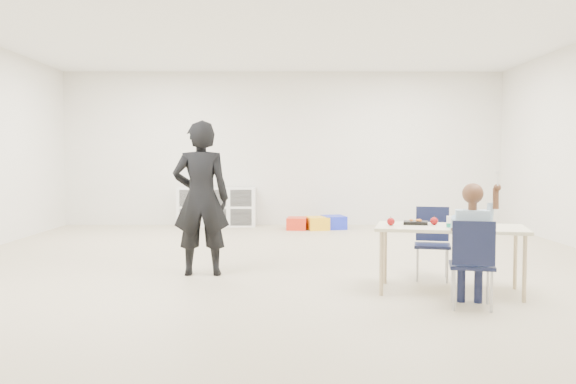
{
  "coord_description": "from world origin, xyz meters",
  "views": [
    {
      "loc": [
        0.02,
        -6.66,
        1.22
      ],
      "look_at": [
        0.06,
        0.09,
        0.85
      ],
      "focal_mm": 38.0,
      "sensor_mm": 36.0,
      "label": 1
    }
  ],
  "objects_px": {
    "child": "(472,238)",
    "adult": "(201,198)",
    "table": "(450,259)",
    "cubby_shelf": "(217,207)",
    "chair_near": "(472,263)"
  },
  "relations": [
    {
      "from": "child",
      "to": "adult",
      "type": "distance_m",
      "value": 2.8
    },
    {
      "from": "table",
      "to": "adult",
      "type": "height_order",
      "value": "adult"
    },
    {
      "from": "table",
      "to": "chair_near",
      "type": "distance_m",
      "value": 0.57
    },
    {
      "from": "child",
      "to": "adult",
      "type": "bearing_deg",
      "value": 162.4
    },
    {
      "from": "table",
      "to": "child",
      "type": "bearing_deg",
      "value": -74.77
    },
    {
      "from": "table",
      "to": "child",
      "type": "distance_m",
      "value": 0.63
    },
    {
      "from": "child",
      "to": "table",
      "type": "bearing_deg",
      "value": 105.23
    },
    {
      "from": "table",
      "to": "child",
      "type": "relative_size",
      "value": 1.25
    },
    {
      "from": "table",
      "to": "child",
      "type": "height_order",
      "value": "child"
    },
    {
      "from": "cubby_shelf",
      "to": "adult",
      "type": "height_order",
      "value": "adult"
    },
    {
      "from": "adult",
      "to": "child",
      "type": "bearing_deg",
      "value": 146.43
    },
    {
      "from": "table",
      "to": "chair_near",
      "type": "xyz_separation_m",
      "value": [
        0.02,
        -0.57,
        0.06
      ]
    },
    {
      "from": "cubby_shelf",
      "to": "chair_near",
      "type": "bearing_deg",
      "value": -65.39
    },
    {
      "from": "child",
      "to": "cubby_shelf",
      "type": "xyz_separation_m",
      "value": [
        -2.76,
        6.01,
        -0.22
      ]
    },
    {
      "from": "cubby_shelf",
      "to": "child",
      "type": "bearing_deg",
      "value": -65.39
    }
  ]
}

